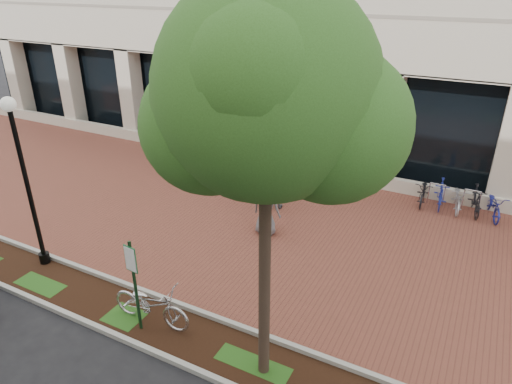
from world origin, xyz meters
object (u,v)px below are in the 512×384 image
at_px(pedestrian_right, 266,207).
at_px(bike_rack_cluster, 458,198).
at_px(parking_sign, 133,275).
at_px(pedestrian_mid, 271,185).
at_px(locked_bicycle, 151,304).
at_px(pedestrian_left, 243,174).
at_px(street_tree, 270,104).
at_px(lamppost, 25,176).

relative_size(pedestrian_right, bike_rack_cluster, 0.59).
height_order(parking_sign, pedestrian_mid, parking_sign).
height_order(locked_bicycle, pedestrian_left, pedestrian_left).
height_order(pedestrian_left, pedestrian_mid, pedestrian_mid).
xyz_separation_m(street_tree, bike_rack_cluster, (2.60, 9.25, -5.00)).
relative_size(locked_bicycle, pedestrian_left, 1.24).
distance_m(lamppost, pedestrian_left, 7.15).
bearing_deg(lamppost, parking_sign, -11.52).
distance_m(locked_bicycle, pedestrian_left, 7.01).
bearing_deg(pedestrian_right, pedestrian_left, -46.67).
xyz_separation_m(lamppost, pedestrian_mid, (4.10, 5.91, -1.79)).
relative_size(lamppost, street_tree, 0.63).
xyz_separation_m(parking_sign, locked_bicycle, (0.10, 0.31, -0.95)).
bearing_deg(pedestrian_right, parking_sign, 83.21).
bearing_deg(street_tree, pedestrian_right, 116.55).
bearing_deg(bike_rack_cluster, pedestrian_left, -170.37).
bearing_deg(pedestrian_mid, bike_rack_cluster, 175.47).
height_order(parking_sign, lamppost, lamppost).
distance_m(pedestrian_mid, pedestrian_right, 1.75).
bearing_deg(lamppost, street_tree, -4.66).
bearing_deg(pedestrian_mid, street_tree, 84.58).
height_order(lamppost, locked_bicycle, lamppost).
height_order(parking_sign, bike_rack_cluster, parking_sign).
height_order(locked_bicycle, pedestrian_right, pedestrian_right).
height_order(street_tree, pedestrian_mid, street_tree).
xyz_separation_m(parking_sign, pedestrian_left, (-1.31, 7.17, -0.67)).
distance_m(parking_sign, bike_rack_cluster, 11.10).
bearing_deg(bike_rack_cluster, pedestrian_mid, -162.92).
relative_size(street_tree, locked_bicycle, 3.70).
bearing_deg(locked_bicycle, bike_rack_cluster, -34.27).
relative_size(parking_sign, locked_bicycle, 1.15).
xyz_separation_m(pedestrian_left, pedestrian_mid, (1.31, -0.42, 0.02)).
relative_size(lamppost, pedestrian_right, 2.60).
bearing_deg(lamppost, pedestrian_right, 42.22).
xyz_separation_m(street_tree, pedestrian_right, (-2.43, 4.86, -4.55)).
relative_size(parking_sign, pedestrian_right, 1.29).
xyz_separation_m(lamppost, bike_rack_cluster, (9.74, 8.67, -2.17)).
distance_m(lamppost, street_tree, 7.71).
xyz_separation_m(locked_bicycle, pedestrian_right, (0.51, 4.81, 0.37)).
distance_m(parking_sign, pedestrian_right, 5.18).
height_order(pedestrian_left, pedestrian_right, pedestrian_right).
relative_size(street_tree, pedestrian_mid, 4.46).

